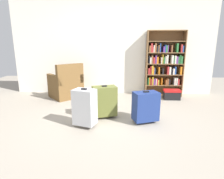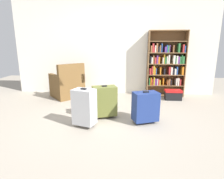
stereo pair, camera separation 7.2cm
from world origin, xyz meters
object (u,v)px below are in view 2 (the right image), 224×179
(armchair, at_px, (68,85))
(storage_box, at_px, (173,95))
(suitcase_olive, at_px, (105,101))
(suitcase_silver, at_px, (84,107))
(bookshelf, at_px, (165,64))
(mug, at_px, (84,97))
(suitcase_navy_blue, at_px, (145,106))

(armchair, relative_size, storage_box, 2.41)
(storage_box, bearing_deg, suitcase_olive, -141.26)
(suitcase_silver, bearing_deg, bookshelf, 50.44)
(mug, height_order, suitcase_silver, suitcase_silver)
(suitcase_navy_blue, relative_size, suitcase_silver, 0.87)
(armchair, relative_size, suitcase_olive, 1.58)
(storage_box, relative_size, suitcase_navy_blue, 0.71)
(storage_box, height_order, suitcase_navy_blue, suitcase_navy_blue)
(bookshelf, xyz_separation_m, suitcase_silver, (-1.74, -2.10, -0.51))
(suitcase_silver, bearing_deg, mug, 102.71)
(armchair, distance_m, suitcase_olive, 1.75)
(storage_box, distance_m, suitcase_navy_blue, 1.72)
(storage_box, height_order, suitcase_silver, suitcase_silver)
(armchair, xyz_separation_m, suitcase_olive, (1.13, -1.34, 0.01))
(bookshelf, distance_m, suitcase_olive, 2.28)
(bookshelf, height_order, armchair, bookshelf)
(storage_box, relative_size, suitcase_olive, 0.65)
(bookshelf, relative_size, suitcase_navy_blue, 2.96)
(mug, height_order, suitcase_olive, suitcase_olive)
(armchair, bearing_deg, bookshelf, 7.75)
(mug, height_order, suitcase_navy_blue, suitcase_navy_blue)
(bookshelf, distance_m, suitcase_silver, 2.78)
(armchair, height_order, mug, armchair)
(suitcase_olive, bearing_deg, suitcase_navy_blue, -15.13)
(suitcase_navy_blue, height_order, suitcase_silver, suitcase_silver)
(bookshelf, relative_size, armchair, 1.74)
(storage_box, height_order, suitcase_olive, suitcase_olive)
(bookshelf, xyz_separation_m, suitcase_olive, (-1.44, -1.68, -0.53))
(mug, bearing_deg, suitcase_silver, -77.29)
(armchair, bearing_deg, suitcase_navy_blue, -39.39)
(mug, xyz_separation_m, suitcase_navy_blue, (1.40, -1.36, 0.26))
(bookshelf, bearing_deg, suitcase_navy_blue, -110.27)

